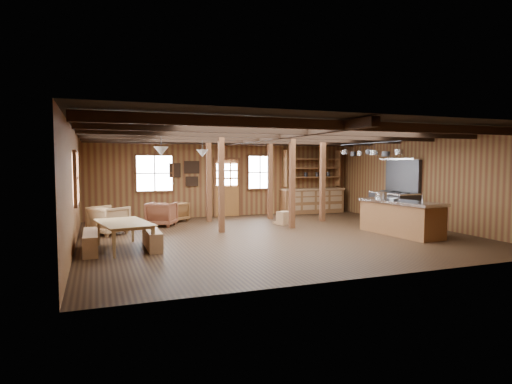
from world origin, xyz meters
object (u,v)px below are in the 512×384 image
armchair_a (175,212)px  commercial_range (395,202)px  dining_table (126,236)px  armchair_c (109,220)px  armchair_b (162,214)px  kitchen_island (400,217)px

armchair_a → commercial_range: bearing=120.8°
dining_table → armchair_c: bearing=-3.1°
armchair_b → armchair_c: armchair_c is taller
commercial_range → armchair_b: bearing=164.8°
commercial_range → armchair_b: (-7.26, 1.97, -0.29)m
armchair_a → armchair_c: armchair_c is taller
kitchen_island → armchair_b: (-5.88, 3.91, -0.10)m
kitchen_island → armchair_b: kitchen_island is taller
commercial_range → armchair_a: bearing=157.0°
armchair_a → armchair_b: 1.04m
kitchen_island → commercial_range: size_ratio=1.22×
armchair_b → armchair_c: bearing=61.5°
armchair_b → armchair_a: bearing=-95.5°
dining_table → armchair_a: size_ratio=2.53×
dining_table → armchair_c: (-0.30, 2.28, 0.08)m
dining_table → armchair_c: armchair_c is taller
kitchen_island → armchair_c: size_ratio=2.96×
commercial_range → armchair_c: size_ratio=2.43×
armchair_b → dining_table: bearing=96.8°
armchair_c → kitchen_island: bearing=-149.2°
kitchen_island → armchair_b: size_ratio=3.11×
commercial_range → armchair_a: 7.27m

